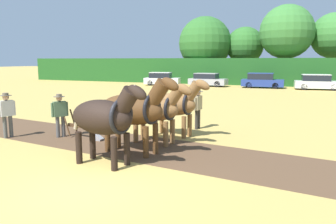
{
  "coord_description": "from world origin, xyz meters",
  "views": [
    {
      "loc": [
        4.49,
        -5.86,
        2.93
      ],
      "look_at": [
        0.17,
        4.82,
        1.1
      ],
      "focal_mm": 35.0,
      "sensor_mm": 36.0,
      "label": 1
    }
  ],
  "objects_px": {
    "tree_far_left": "(205,43)",
    "draft_horse_lead_right": "(134,109)",
    "tree_center": "(334,36)",
    "draft_horse_trail_left": "(157,109)",
    "tree_center_left": "(287,32)",
    "farmer_onlooker_left": "(7,112)",
    "plow": "(87,130)",
    "parked_car_center_left": "(262,81)",
    "draft_horse_trail_right": "(175,104)",
    "parked_car_far_left": "(162,79)",
    "parked_car_center": "(317,82)",
    "farmer_at_plow": "(60,112)",
    "draft_horse_lead_left": "(105,117)",
    "parked_car_left": "(207,80)",
    "farmer_beside_team": "(198,106)",
    "tree_left": "(245,46)"
  },
  "relations": [
    {
      "from": "plow",
      "to": "draft_horse_lead_left",
      "type": "bearing_deg",
      "value": -37.85
    },
    {
      "from": "tree_far_left",
      "to": "tree_center",
      "type": "relative_size",
      "value": 1.02
    },
    {
      "from": "tree_center",
      "to": "parked_car_left",
      "type": "height_order",
      "value": "tree_center"
    },
    {
      "from": "plow",
      "to": "parked_car_far_left",
      "type": "height_order",
      "value": "parked_car_far_left"
    },
    {
      "from": "tree_left",
      "to": "parked_car_center",
      "type": "height_order",
      "value": "tree_left"
    },
    {
      "from": "plow",
      "to": "draft_horse_trail_right",
      "type": "bearing_deg",
      "value": 37.72
    },
    {
      "from": "parked_car_center_left",
      "to": "draft_horse_lead_left",
      "type": "bearing_deg",
      "value": -93.66
    },
    {
      "from": "tree_center_left",
      "to": "parked_car_center",
      "type": "relative_size",
      "value": 2.11
    },
    {
      "from": "draft_horse_trail_left",
      "to": "parked_car_far_left",
      "type": "bearing_deg",
      "value": 120.14
    },
    {
      "from": "tree_center",
      "to": "tree_left",
      "type": "bearing_deg",
      "value": 177.78
    },
    {
      "from": "farmer_beside_team",
      "to": "farmer_onlooker_left",
      "type": "xyz_separation_m",
      "value": [
        -6.22,
        -4.27,
        0.0
      ]
    },
    {
      "from": "tree_center",
      "to": "farmer_at_plow",
      "type": "xyz_separation_m",
      "value": [
        -11.81,
        -34.2,
        -4.81
      ]
    },
    {
      "from": "parked_car_left",
      "to": "draft_horse_lead_right",
      "type": "bearing_deg",
      "value": -76.52
    },
    {
      "from": "parked_car_far_left",
      "to": "parked_car_center",
      "type": "height_order",
      "value": "parked_car_center"
    },
    {
      "from": "draft_horse_trail_right",
      "to": "parked_car_center",
      "type": "xyz_separation_m",
      "value": [
        5.99,
        24.11,
        -0.52
      ]
    },
    {
      "from": "plow",
      "to": "parked_car_center",
      "type": "relative_size",
      "value": 0.41
    },
    {
      "from": "tree_center",
      "to": "draft_horse_lead_right",
      "type": "xyz_separation_m",
      "value": [
        -8.16,
        -35.07,
        -4.38
      ]
    },
    {
      "from": "tree_center",
      "to": "parked_car_center_left",
      "type": "relative_size",
      "value": 1.95
    },
    {
      "from": "farmer_at_plow",
      "to": "parked_car_left",
      "type": "bearing_deg",
      "value": 125.2
    },
    {
      "from": "tree_far_left",
      "to": "farmer_beside_team",
      "type": "bearing_deg",
      "value": -74.82
    },
    {
      "from": "tree_center_left",
      "to": "tree_far_left",
      "type": "bearing_deg",
      "value": 175.25
    },
    {
      "from": "tree_far_left",
      "to": "plow",
      "type": "bearing_deg",
      "value": -81.87
    },
    {
      "from": "draft_horse_trail_right",
      "to": "parked_car_left",
      "type": "relative_size",
      "value": 0.62
    },
    {
      "from": "tree_far_left",
      "to": "parked_car_center",
      "type": "xyz_separation_m",
      "value": [
        13.59,
        -7.07,
        -4.42
      ]
    },
    {
      "from": "draft_horse_trail_left",
      "to": "farmer_onlooker_left",
      "type": "relative_size",
      "value": 1.51
    },
    {
      "from": "tree_center_left",
      "to": "draft_horse_lead_left",
      "type": "height_order",
      "value": "tree_center_left"
    },
    {
      "from": "tree_left",
      "to": "parked_car_far_left",
      "type": "relative_size",
      "value": 1.68
    },
    {
      "from": "tree_center",
      "to": "draft_horse_trail_left",
      "type": "relative_size",
      "value": 3.27
    },
    {
      "from": "draft_horse_lead_left",
      "to": "farmer_onlooker_left",
      "type": "xyz_separation_m",
      "value": [
        -5.25,
        1.4,
        -0.36
      ]
    },
    {
      "from": "tree_far_left",
      "to": "draft_horse_lead_right",
      "type": "xyz_separation_m",
      "value": [
        7.25,
        -33.91,
        -3.75
      ]
    },
    {
      "from": "draft_horse_trail_left",
      "to": "parked_car_center_left",
      "type": "relative_size",
      "value": 0.6
    },
    {
      "from": "draft_horse_lead_right",
      "to": "farmer_onlooker_left",
      "type": "bearing_deg",
      "value": -173.05
    },
    {
      "from": "tree_far_left",
      "to": "draft_horse_trail_right",
      "type": "relative_size",
      "value": 3.24
    },
    {
      "from": "plow",
      "to": "parked_car_center_left",
      "type": "relative_size",
      "value": 0.42
    },
    {
      "from": "draft_horse_lead_right",
      "to": "parked_car_center",
      "type": "height_order",
      "value": "draft_horse_lead_right"
    },
    {
      "from": "tree_center",
      "to": "draft_horse_trail_right",
      "type": "bearing_deg",
      "value": -103.57
    },
    {
      "from": "draft_horse_lead_left",
      "to": "draft_horse_lead_right",
      "type": "distance_m",
      "value": 1.37
    },
    {
      "from": "draft_horse_lead_right",
      "to": "farmer_onlooker_left",
      "type": "height_order",
      "value": "draft_horse_lead_right"
    },
    {
      "from": "tree_center",
      "to": "plow",
      "type": "distance_m",
      "value": 36.11
    },
    {
      "from": "tree_center_left",
      "to": "draft_horse_trail_left",
      "type": "xyz_separation_m",
      "value": [
        -2.77,
        -31.7,
        -4.98
      ]
    },
    {
      "from": "draft_horse_lead_right",
      "to": "farmer_onlooker_left",
      "type": "distance_m",
      "value": 5.45
    },
    {
      "from": "draft_horse_lead_right",
      "to": "farmer_at_plow",
      "type": "height_order",
      "value": "draft_horse_lead_right"
    },
    {
      "from": "farmer_beside_team",
      "to": "tree_far_left",
      "type": "bearing_deg",
      "value": 113.05
    },
    {
      "from": "tree_far_left",
      "to": "tree_center_left",
      "type": "height_order",
      "value": "tree_center_left"
    },
    {
      "from": "farmer_onlooker_left",
      "to": "parked_car_center_left",
      "type": "xyz_separation_m",
      "value": [
        6.43,
        27.02,
        -0.25
      ]
    },
    {
      "from": "tree_left",
      "to": "farmer_beside_team",
      "type": "distance_m",
      "value": 31.54
    },
    {
      "from": "draft_horse_lead_left",
      "to": "farmer_beside_team",
      "type": "xyz_separation_m",
      "value": [
        0.97,
        5.67,
        -0.36
      ]
    },
    {
      "from": "draft_horse_lead_right",
      "to": "parked_car_left",
      "type": "distance_m",
      "value": 27.49
    },
    {
      "from": "tree_far_left",
      "to": "tree_center_left",
      "type": "bearing_deg",
      "value": -4.75
    },
    {
      "from": "draft_horse_lead_right",
      "to": "farmer_onlooker_left",
      "type": "relative_size",
      "value": 1.74
    }
  ]
}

